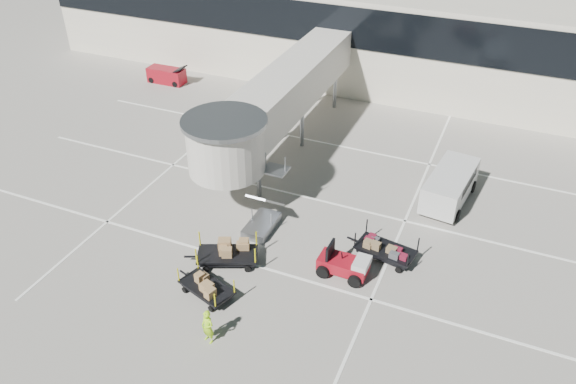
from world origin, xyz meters
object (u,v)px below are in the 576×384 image
object	(u,v)px
suitcase_cart	(387,250)
box_cart_near	(205,286)
baggage_tug	(345,264)
ground_worker	(208,327)
minivan	(451,183)
box_cart_far	(227,254)
belt_loader	(167,75)

from	to	relation	value
suitcase_cart	box_cart_near	distance (m)	9.73
baggage_tug	ground_worker	size ratio (longest dim) A/B	1.46
suitcase_cart	minivan	distance (m)	7.26
box_cart_near	minivan	bearing A→B (deg)	71.86
minivan	box_cart_far	bearing A→B (deg)	-125.79
baggage_tug	minivan	xyz separation A→B (m)	(3.73, 9.00, 0.58)
minivan	belt_loader	xyz separation A→B (m)	(-26.21, 8.62, -0.55)
box_cart_near	belt_loader	bearing A→B (deg)	145.44
suitcase_cart	belt_loader	bearing A→B (deg)	156.49
box_cart_near	minivan	distance (m)	16.26
suitcase_cart	box_cart_near	size ratio (longest dim) A/B	1.13
box_cart_near	minivan	size ratio (longest dim) A/B	0.63
baggage_tug	box_cart_near	xyz separation A→B (m)	(-5.85, -4.12, -0.13)
baggage_tug	box_cart_near	distance (m)	7.15
minivan	baggage_tug	bearing A→B (deg)	-105.88
suitcase_cart	minivan	world-z (taller)	minivan
box_cart_far	belt_loader	distance (m)	25.34
ground_worker	baggage_tug	bearing A→B (deg)	72.75
baggage_tug	ground_worker	bearing A→B (deg)	-121.20
baggage_tug	box_cart_near	size ratio (longest dim) A/B	0.76
belt_loader	box_cart_near	bearing A→B (deg)	-53.55
baggage_tug	belt_loader	xyz separation A→B (m)	(-22.48, 17.61, 0.03)
box_cart_near	ground_worker	size ratio (longest dim) A/B	1.94
suitcase_cart	box_cart_far	xyz separation A→B (m)	(-7.67, -3.70, 0.04)
ground_worker	minivan	bearing A→B (deg)	77.97
baggage_tug	ground_worker	world-z (taller)	ground_worker
box_cart_far	minivan	world-z (taller)	minivan
suitcase_cart	ground_worker	distance (m)	10.53
box_cart_near	ground_worker	xyz separation A→B (m)	(1.67, -2.57, 0.41)
box_cart_far	belt_loader	size ratio (longest dim) A/B	1.09
box_cart_near	minivan	xyz separation A→B (m)	(9.58, 13.11, 0.71)
box_cart_far	belt_loader	bearing A→B (deg)	106.96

